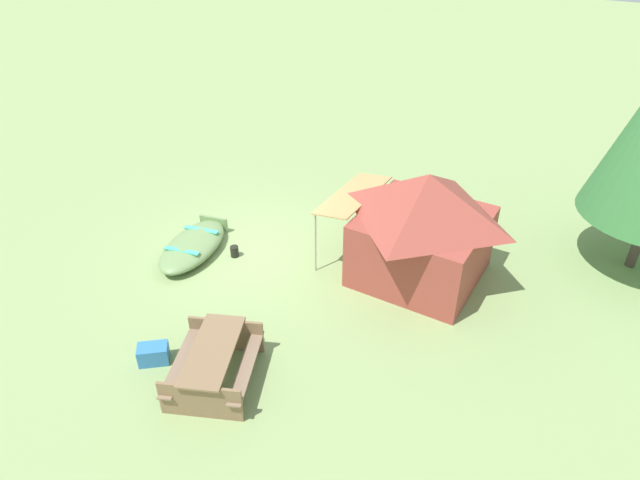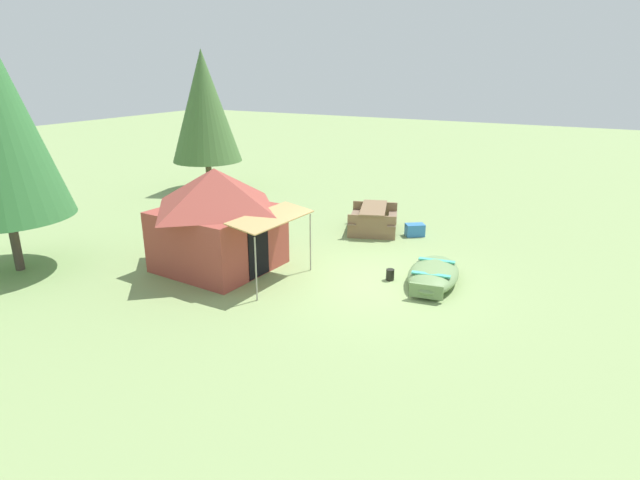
# 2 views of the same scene
# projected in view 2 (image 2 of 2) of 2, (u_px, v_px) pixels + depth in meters

# --- Properties ---
(ground_plane) EXTENTS (80.00, 80.00, 0.00)m
(ground_plane) POSITION_uv_depth(u_px,v_px,m) (372.00, 282.00, 12.91)
(ground_plane) COLOR #849D60
(beached_rowboat) EXTENTS (2.63, 1.56, 0.44)m
(beached_rowboat) POSITION_uv_depth(u_px,v_px,m) (433.00, 274.00, 12.80)
(beached_rowboat) COLOR #6B8B54
(beached_rowboat) RESTS_ON ground_plane
(canvas_cabin_tent) EXTENTS (3.05, 3.88, 2.65)m
(canvas_cabin_tent) POSITION_uv_depth(u_px,v_px,m) (217.00, 217.00, 13.45)
(canvas_cabin_tent) COLOR #9C4036
(canvas_cabin_tent) RESTS_ON ground_plane
(picnic_table) EXTENTS (2.28, 2.02, 0.79)m
(picnic_table) POSITION_uv_depth(u_px,v_px,m) (373.00, 216.00, 16.75)
(picnic_table) COLOR #816345
(picnic_table) RESTS_ON ground_plane
(cooler_box) EXTENTS (0.63, 0.68, 0.39)m
(cooler_box) POSITION_uv_depth(u_px,v_px,m) (415.00, 230.00, 16.34)
(cooler_box) COLOR #3174B9
(cooler_box) RESTS_ON ground_plane
(fuel_can) EXTENTS (0.22, 0.22, 0.28)m
(fuel_can) POSITION_uv_depth(u_px,v_px,m) (390.00, 275.00, 12.99)
(fuel_can) COLOR black
(fuel_can) RESTS_ON ground_plane
(pine_tree_back_right) EXTENTS (2.90, 2.90, 5.76)m
(pine_tree_back_right) POSITION_uv_depth(u_px,v_px,m) (204.00, 106.00, 21.43)
(pine_tree_back_right) COLOR brown
(pine_tree_back_right) RESTS_ON ground_plane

